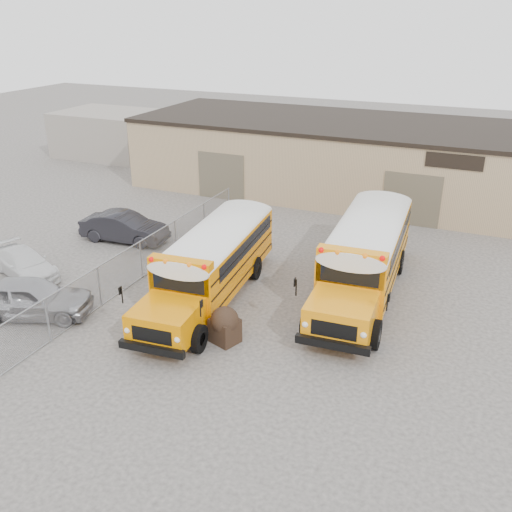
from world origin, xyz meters
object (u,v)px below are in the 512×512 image
at_px(car_silver, 30,298).
at_px(car_white, 25,264).
at_px(school_bus_left, 259,212).
at_px(tarp_bundle, 225,324).
at_px(car_dark, 124,227).
at_px(school_bus_right, 388,204).

height_order(car_silver, car_white, car_silver).
distance_m(school_bus_left, car_white, 11.54).
bearing_deg(car_silver, car_white, 25.14).
relative_size(tarp_bundle, car_dark, 0.31).
bearing_deg(school_bus_left, tarp_bundle, -73.78).
bearing_deg(tarp_bundle, school_bus_right, 76.12).
height_order(school_bus_left, school_bus_right, school_bus_right).
relative_size(school_bus_right, car_white, 2.64).
xyz_separation_m(car_white, car_dark, (1.65, 5.42, 0.16)).
height_order(school_bus_left, car_dark, school_bus_left).
distance_m(school_bus_right, tarp_bundle, 13.36).
bearing_deg(car_white, car_silver, -110.96).
height_order(tarp_bundle, car_dark, car_dark).
bearing_deg(car_silver, school_bus_left, -48.42).
relative_size(school_bus_left, car_dark, 2.23).
height_order(school_bus_right, car_dark, school_bus_right).
bearing_deg(car_dark, car_silver, -175.40).
relative_size(car_silver, car_white, 1.15).
bearing_deg(car_dark, school_bus_right, -68.99).
bearing_deg(school_bus_left, car_dark, -159.03).
height_order(school_bus_right, car_silver, school_bus_right).
bearing_deg(car_white, tarp_bundle, -75.65).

